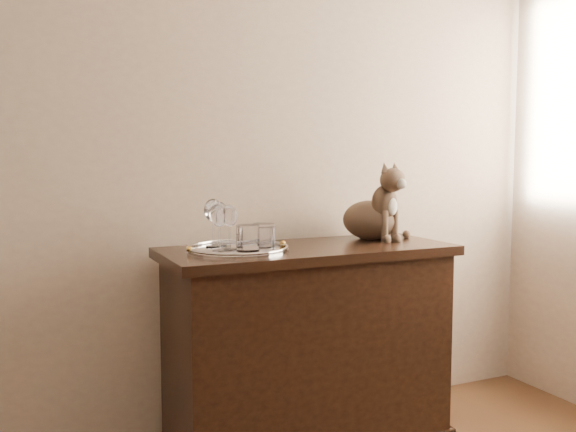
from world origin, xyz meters
name	(u,v)px	position (x,y,z in m)	size (l,w,h in m)	color
wall_back	(143,124)	(0.00, 2.25, 1.35)	(4.00, 0.10, 2.70)	tan
sideboard	(308,348)	(0.60, 1.94, 0.42)	(1.20, 0.50, 0.85)	black
tray	(238,250)	(0.30, 1.96, 0.85)	(0.40, 0.40, 0.01)	silver
wine_glass_a	(213,223)	(0.23, 2.04, 0.95)	(0.07, 0.07, 0.19)	white
wine_glass_b	(220,224)	(0.26, 2.07, 0.95)	(0.07, 0.07, 0.18)	white
wine_glass_c	(219,228)	(0.22, 1.95, 0.94)	(0.07, 0.07, 0.17)	white
wine_glass_d	(230,227)	(0.26, 1.94, 0.95)	(0.07, 0.07, 0.17)	white
tumbler_a	(264,236)	(0.39, 1.90, 0.91)	(0.09, 0.09, 0.10)	silver
tumbler_b	(248,238)	(0.31, 1.88, 0.91)	(0.09, 0.09, 0.10)	white
tumbler_c	(260,237)	(0.40, 1.96, 0.90)	(0.07, 0.07, 0.08)	white
cat	(370,201)	(0.96, 2.04, 1.02)	(0.34, 0.32, 0.34)	#4B3B2C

